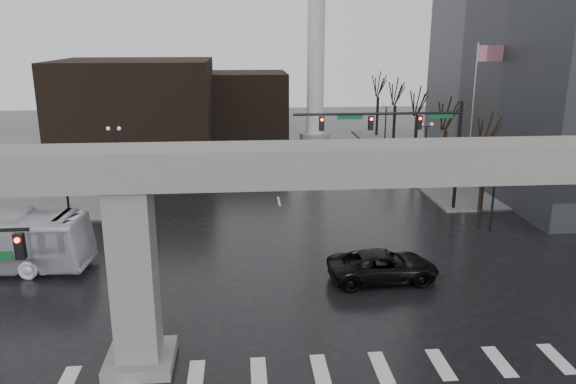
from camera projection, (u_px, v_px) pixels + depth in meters
ground at (317, 356)px, 22.72m from camera, size 160.00×160.00×0.00m
sidewalk_ne at (514, 157)px, 59.37m from camera, size 28.00×36.00×0.15m
sidewalk_nw at (5, 166)px, 55.08m from camera, size 28.00×36.00×0.15m
elevated_guideway at (353, 192)px, 20.96m from camera, size 48.00×2.60×8.70m
building_far_left at (136, 107)px, 60.49m from camera, size 16.00×14.00×10.00m
building_far_mid at (247, 104)px, 71.34m from camera, size 10.00×10.00×8.00m
smokestack at (316, 27)px, 63.71m from camera, size 3.60×3.60×30.00m
signal_mast_arm at (408, 133)px, 39.91m from camera, size 12.12×0.43×8.00m
flagpole_assembly at (477, 102)px, 43.04m from camera, size 2.06×0.12×12.00m
lamp_right_0 at (495, 180)px, 36.32m from camera, size 1.22×0.32×5.11m
lamp_right_1 at (426, 141)px, 49.75m from camera, size 1.22×0.32×5.11m
lamp_right_2 at (386, 118)px, 63.17m from camera, size 1.22×0.32×5.11m
lamp_left_0 at (67, 190)px, 34.09m from camera, size 1.22×0.32×5.11m
lamp_left_1 at (115, 146)px, 47.52m from camera, size 1.22×0.32×5.11m
lamp_left_2 at (142, 121)px, 60.94m from camera, size 1.22×0.32×5.11m
tree_right_0 at (483, 175)px, 40.44m from camera, size 1.09×1.58×7.50m
tree_right_1 at (444, 152)px, 48.10m from camera, size 1.09×1.61×7.67m
tree_right_2 at (416, 135)px, 55.75m from camera, size 1.10×1.63×7.85m
tree_right_3 at (394, 122)px, 63.41m from camera, size 1.11×1.66×8.02m
tree_right_4 at (378, 112)px, 71.06m from camera, size 1.12×1.69×8.19m
pickup_truck at (383, 266)px, 29.54m from camera, size 5.96×3.01×1.62m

